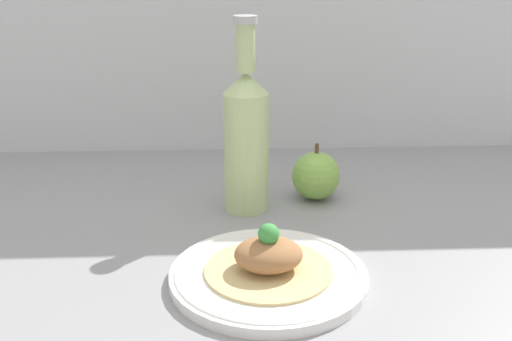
{
  "coord_description": "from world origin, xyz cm",
  "views": [
    {
      "loc": [
        -11.2,
        -75.08,
        40.91
      ],
      "look_at": [
        -7.43,
        6.78,
        11.23
      ],
      "focal_mm": 42.0,
      "sensor_mm": 36.0,
      "label": 1
    }
  ],
  "objects": [
    {
      "name": "plated_food",
      "position": [
        -6.36,
        -5.47,
        3.49
      ],
      "size": [
        17.0,
        17.0,
        6.86
      ],
      "color": "#D6BC7F",
      "rests_on": "plate"
    },
    {
      "name": "plate",
      "position": [
        -6.36,
        -5.47,
        0.93
      ],
      "size": [
        26.26,
        26.26,
        1.75
      ],
      "color": "white",
      "rests_on": "ground_plane"
    },
    {
      "name": "ground_plane",
      "position": [
        0.0,
        0.0,
        -2.0
      ],
      "size": [
        180.0,
        110.0,
        4.0
      ],
      "primitive_type": "cube",
      "color": "gray"
    },
    {
      "name": "cider_bottle",
      "position": [
        -8.5,
        19.02,
        12.66
      ],
      "size": [
        7.51,
        7.51,
        32.08
      ],
      "color": "#B7D18E",
      "rests_on": "ground_plane"
    },
    {
      "name": "apple",
      "position": [
        3.86,
        22.87,
        4.26
      ],
      "size": [
        8.52,
        8.52,
        10.14
      ],
      "color": "#84B74C",
      "rests_on": "ground_plane"
    }
  ]
}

